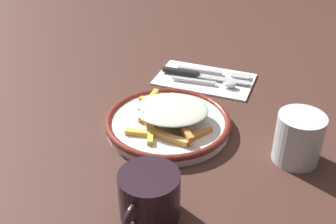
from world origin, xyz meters
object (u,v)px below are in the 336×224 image
Objects in this scene: knife at (197,75)px; coffee_mug at (149,196)px; spoon at (215,83)px; water_glass at (298,138)px; fork at (214,72)px; plate at (168,123)px; napkin at (205,79)px; fries_heap at (169,113)px.

knife is 0.45m from coffee_mug.
water_glass is at bearing 49.24° from spoon.
water_glass reaches higher than spoon.
fork is at bearing -171.90° from coffee_mug.
plate is 0.25m from fork.
fork reaches higher than napkin.
napkin is 2.50× the size of water_glass.
coffee_mug is at bearing 17.53° from fries_heap.
fries_heap is 0.80× the size of napkin.
spoon is at bearing 23.21° from fork.
plate is 1.09× the size of napkin.
napkin is 1.48× the size of spoon.
spoon is 1.69× the size of water_glass.
spoon reaches higher than knife.
plate is 1.17× the size of knife.
spoon is at bearing 173.51° from fries_heap.
napkin is 1.94× the size of coffee_mug.
water_glass reaches higher than napkin.
plate is at bearing 6.67° from knife.
fork is (-0.25, 0.00, -0.03)m from fries_heap.
knife is 1.81× the size of coffee_mug.
knife reaches higher than napkin.
fries_heap is (0.01, 0.00, 0.03)m from plate.
water_glass is (0.21, 0.27, 0.03)m from knife.
fries_heap is at bearing 2.90° from napkin.
knife is 0.06m from spoon.
water_glass reaches higher than fork.
fork is at bearing 157.80° from napkin.
fries_heap is 0.22m from coffee_mug.
knife is at bearing -84.13° from napkin.
knife is at bearing -167.40° from coffee_mug.
plate is 0.25m from water_glass.
knife is 2.33× the size of water_glass.
plate is at bearing -8.06° from spoon.
napkin is 1.28× the size of fork.
fork is at bearing -156.79° from spoon.
knife reaches higher than fork.
water_glass is (0.24, 0.24, 0.03)m from fork.
napkin is at bearing -169.82° from coffee_mug.
plate is 0.23m from coffee_mug.
plate reaches higher than spoon.
plate is at bearing -161.77° from coffee_mug.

